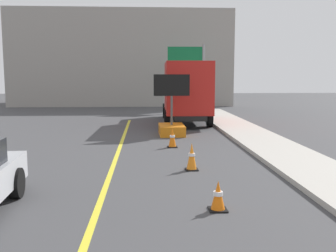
# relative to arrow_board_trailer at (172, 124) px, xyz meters

# --- Properties ---
(arrow_board_trailer) EXTENTS (1.60, 1.82, 2.70)m
(arrow_board_trailer) POSITION_rel_arrow_board_trailer_xyz_m (0.00, 0.00, 0.00)
(arrow_board_trailer) COLOR orange
(arrow_board_trailer) RESTS_ON ground
(box_truck) EXTENTS (2.66, 7.22, 3.35)m
(box_truck) POSITION_rel_arrow_board_trailer_xyz_m (1.10, 4.56, 1.33)
(box_truck) COLOR black
(box_truck) RESTS_ON ground
(highway_guide_sign) EXTENTS (2.79, 0.21, 5.00)m
(highway_guide_sign) POSITION_rel_arrow_board_trailer_xyz_m (2.43, 12.14, 2.94)
(highway_guide_sign) COLOR gray
(highway_guide_sign) RESTS_ON ground
(far_building_block) EXTENTS (19.34, 7.65, 8.30)m
(far_building_block) POSITION_rel_arrow_board_trailer_xyz_m (-3.23, 19.84, 3.67)
(far_building_block) COLOR gray
(far_building_block) RESTS_ON ground
(traffic_cone_mid_lane) EXTENTS (0.36, 0.36, 0.60)m
(traffic_cone_mid_lane) POSITION_rel_arrow_board_trailer_xyz_m (0.25, -9.94, -0.19)
(traffic_cone_mid_lane) COLOR black
(traffic_cone_mid_lane) RESTS_ON ground
(traffic_cone_far_lane) EXTENTS (0.36, 0.36, 0.78)m
(traffic_cone_far_lane) POSITION_rel_arrow_board_trailer_xyz_m (0.13, -6.61, -0.10)
(traffic_cone_far_lane) COLOR black
(traffic_cone_far_lane) RESTS_ON ground
(traffic_cone_curbside) EXTENTS (0.36, 0.36, 0.73)m
(traffic_cone_curbside) POSITION_rel_arrow_board_trailer_xyz_m (-0.18, -3.08, -0.12)
(traffic_cone_curbside) COLOR black
(traffic_cone_curbside) RESTS_ON ground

